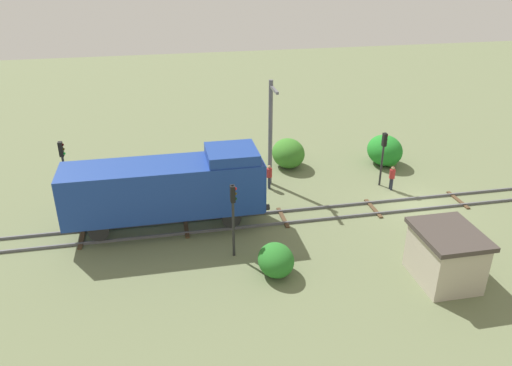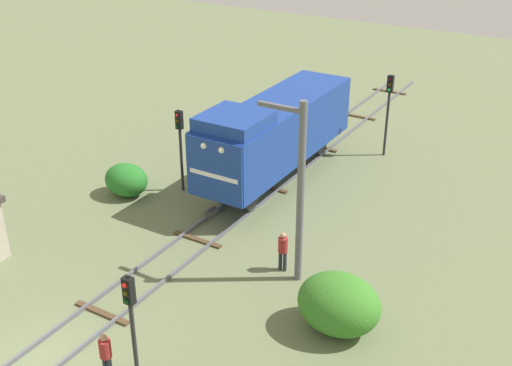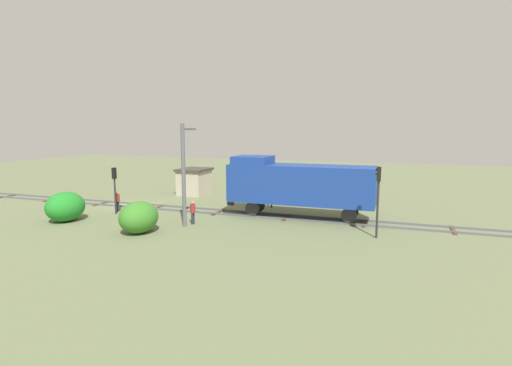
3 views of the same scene
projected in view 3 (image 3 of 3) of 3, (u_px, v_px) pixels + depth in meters
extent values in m
plane|color=#66704C|center=(129.00, 206.00, 35.88)|extent=(105.47, 105.47, 0.00)
cube|color=#595960|center=(134.00, 203.00, 36.54)|extent=(0.10, 70.32, 0.16)
cube|color=#595960|center=(124.00, 206.00, 35.19)|extent=(0.10, 70.32, 0.16)
cube|color=#4C3823|center=(9.00, 196.00, 40.70)|extent=(2.40, 0.24, 0.09)
cube|color=#4C3823|center=(54.00, 199.00, 38.77)|extent=(2.40, 0.24, 0.09)
cube|color=#4C3823|center=(103.00, 203.00, 36.84)|extent=(2.40, 0.24, 0.09)
cube|color=#4C3823|center=(157.00, 207.00, 34.90)|extent=(2.40, 0.24, 0.09)
cube|color=#4C3823|center=(218.00, 212.00, 32.97)|extent=(2.40, 0.24, 0.09)
cube|color=#4C3823|center=(287.00, 217.00, 31.04)|extent=(2.40, 0.24, 0.09)
cube|color=#4C3823|center=(364.00, 223.00, 29.11)|extent=(2.40, 0.24, 0.09)
cube|color=#4C3823|center=(453.00, 230.00, 27.17)|extent=(2.40, 0.24, 0.09)
cube|color=navy|center=(301.00, 184.00, 30.31)|extent=(2.90, 11.00, 2.90)
cube|color=navy|center=(253.00, 160.00, 31.35)|extent=(2.75, 2.80, 0.60)
cube|color=navy|center=(234.00, 181.00, 32.14)|extent=(2.84, 0.10, 2.84)
cube|color=white|center=(233.00, 183.00, 32.18)|extent=(2.46, 0.06, 0.20)
sphere|color=white|center=(235.00, 167.00, 32.42)|extent=(0.28, 0.28, 0.28)
sphere|color=white|center=(231.00, 168.00, 31.58)|extent=(0.28, 0.28, 0.28)
cylinder|color=#262628|center=(231.00, 203.00, 32.49)|extent=(0.36, 0.50, 0.36)
cylinder|color=#262628|center=(258.00, 205.00, 32.48)|extent=(0.18, 1.10, 1.10)
cylinder|color=#262628|center=(252.00, 208.00, 31.13)|extent=(0.18, 1.10, 1.10)
cylinder|color=#262628|center=(351.00, 211.00, 30.04)|extent=(0.18, 1.10, 1.10)
cylinder|color=#262628|center=(349.00, 215.00, 28.69)|extent=(0.18, 1.10, 1.10)
cylinder|color=#262628|center=(115.00, 191.00, 32.26)|extent=(0.14, 0.14, 3.78)
cube|color=black|center=(114.00, 173.00, 32.06)|extent=(0.32, 0.24, 0.90)
sphere|color=red|center=(112.00, 170.00, 32.07)|extent=(0.16, 0.16, 0.16)
sphere|color=#3C3306|center=(113.00, 173.00, 32.11)|extent=(0.16, 0.16, 0.16)
sphere|color=black|center=(113.00, 177.00, 32.15)|extent=(0.16, 0.16, 0.16)
cylinder|color=#262628|center=(272.00, 184.00, 34.70)|extent=(0.14, 0.14, 4.14)
cube|color=black|center=(272.00, 166.00, 34.47)|extent=(0.32, 0.24, 0.90)
sphere|color=red|center=(270.00, 163.00, 34.48)|extent=(0.16, 0.16, 0.16)
sphere|color=#3C3306|center=(270.00, 166.00, 34.52)|extent=(0.16, 0.16, 0.16)
sphere|color=black|center=(270.00, 169.00, 34.56)|extent=(0.16, 0.16, 0.16)
cylinder|color=#262628|center=(378.00, 203.00, 25.11)|extent=(0.14, 0.14, 4.55)
cube|color=black|center=(379.00, 174.00, 24.85)|extent=(0.32, 0.24, 0.90)
sphere|color=#390606|center=(377.00, 170.00, 24.86)|extent=(0.16, 0.16, 0.16)
sphere|color=#3C3306|center=(377.00, 174.00, 24.90)|extent=(0.16, 0.16, 0.16)
sphere|color=green|center=(376.00, 179.00, 24.94)|extent=(0.16, 0.16, 0.16)
cylinder|color=#262B38|center=(118.00, 206.00, 33.45)|extent=(0.15, 0.15, 0.85)
cylinder|color=#262B38|center=(117.00, 207.00, 33.27)|extent=(0.15, 0.15, 0.85)
cylinder|color=maroon|center=(117.00, 198.00, 33.26)|extent=(0.38, 0.38, 0.62)
sphere|color=tan|center=(117.00, 193.00, 33.20)|extent=(0.23, 0.23, 0.23)
cylinder|color=#262B38|center=(194.00, 218.00, 29.12)|extent=(0.15, 0.15, 0.85)
cylinder|color=#262B38|center=(192.00, 219.00, 28.93)|extent=(0.15, 0.15, 0.85)
cylinder|color=maroon|center=(193.00, 208.00, 28.92)|extent=(0.38, 0.38, 0.62)
sphere|color=tan|center=(193.00, 203.00, 28.86)|extent=(0.23, 0.23, 0.23)
cylinder|color=#595960|center=(184.00, 176.00, 27.91)|extent=(0.28, 0.28, 7.26)
cube|color=#595960|center=(189.00, 129.00, 28.30)|extent=(1.80, 0.16, 0.16)
cube|color=#B2A893|center=(194.00, 183.00, 41.85)|extent=(3.20, 2.60, 2.50)
cube|color=#3F3833|center=(194.00, 170.00, 41.67)|extent=(3.50, 2.90, 0.24)
cube|color=#2D2319|center=(183.00, 185.00, 42.33)|extent=(0.80, 0.06, 1.90)
ellipsoid|color=#377826|center=(139.00, 217.00, 26.52)|extent=(2.92, 2.39, 2.12)
ellipsoid|color=#338B26|center=(68.00, 213.00, 30.38)|extent=(1.40, 1.14, 1.02)
ellipsoid|color=#267226|center=(259.00, 194.00, 37.34)|extent=(2.20, 1.80, 1.60)
ellipsoid|color=#207F26|center=(65.00, 207.00, 29.80)|extent=(3.06, 2.50, 2.22)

